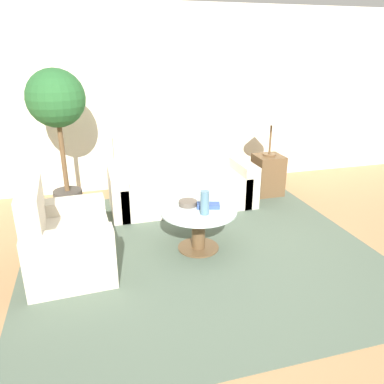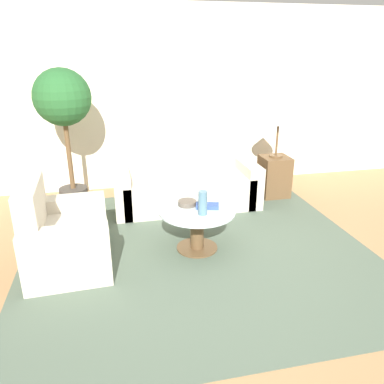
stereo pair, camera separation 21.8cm
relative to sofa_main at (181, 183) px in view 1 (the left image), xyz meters
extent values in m
plane|color=#9E754C|center=(-0.16, -1.91, -0.29)|extent=(14.00, 14.00, 0.00)
cube|color=beige|center=(-0.16, 0.85, 1.01)|extent=(10.00, 0.06, 2.60)
cube|color=#4C5B4C|center=(-0.13, -1.27, -0.29)|extent=(3.56, 3.38, 0.01)
cube|color=beige|center=(0.00, -0.08, -0.07)|extent=(1.69, 0.81, 0.43)
cube|color=beige|center=(0.00, 0.23, 0.16)|extent=(1.69, 0.18, 0.91)
cube|color=beige|center=(-0.84, -0.08, -0.01)|extent=(0.20, 0.81, 0.56)
cube|color=beige|center=(0.84, -0.08, -0.01)|extent=(0.20, 0.81, 0.56)
cube|color=beige|center=(-1.41, -1.31, -0.07)|extent=(0.79, 0.80, 0.43)
cube|color=beige|center=(-1.69, -1.32, 0.15)|extent=(0.22, 0.77, 0.87)
cube|color=beige|center=(-1.39, -1.69, -0.01)|extent=(0.76, 0.24, 0.56)
cube|color=beige|center=(-1.42, -0.93, -0.01)|extent=(0.76, 0.24, 0.56)
cylinder|color=brown|center=(-0.13, -1.27, -0.28)|extent=(0.43, 0.43, 0.02)
cylinder|color=brown|center=(-0.13, -1.27, -0.08)|extent=(0.14, 0.14, 0.43)
cylinder|color=#B2C6C6|center=(-0.13, -1.27, 0.15)|extent=(0.79, 0.79, 0.02)
cube|color=brown|center=(1.30, 0.01, 0.00)|extent=(0.39, 0.39, 0.58)
cylinder|color=brown|center=(1.30, 0.01, 0.30)|extent=(0.18, 0.18, 0.02)
cylinder|color=brown|center=(1.30, 0.01, 0.53)|extent=(0.03, 0.03, 0.44)
cone|color=beige|center=(1.30, 0.01, 0.86)|extent=(0.37, 0.37, 0.21)
cylinder|color=#3D3833|center=(-1.47, 0.13, -0.15)|extent=(0.36, 0.36, 0.29)
cylinder|color=brown|center=(-1.47, 0.13, 0.48)|extent=(0.06, 0.06, 0.97)
sphere|color=#235628|center=(-1.47, 0.13, 1.16)|extent=(0.69, 0.69, 0.69)
cylinder|color=slate|center=(-0.10, -1.38, 0.28)|extent=(0.09, 0.09, 0.24)
cylinder|color=brown|center=(-0.20, -1.12, 0.18)|extent=(0.19, 0.19, 0.05)
cube|color=#334C8C|center=(-0.01, -1.24, 0.18)|extent=(0.26, 0.18, 0.04)
camera|label=1|loc=(-1.14, -4.63, 1.69)|focal=35.00mm
camera|label=2|loc=(-0.93, -4.68, 1.69)|focal=35.00mm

